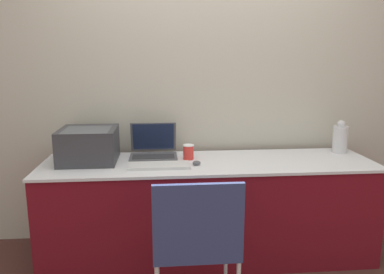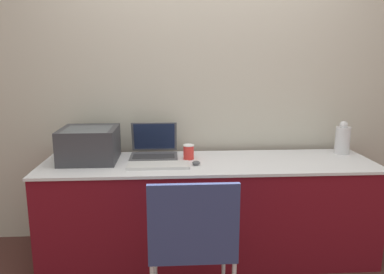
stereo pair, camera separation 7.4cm
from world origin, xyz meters
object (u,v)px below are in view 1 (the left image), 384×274
(external_keyboard, at_px, (159,166))
(laptop_left, at_px, (153,150))
(coffee_cup, at_px, (188,152))
(metal_pitcher, at_px, (340,138))
(mouse, at_px, (197,163))
(printer, at_px, (89,144))
(chair, at_px, (196,238))

(external_keyboard, bearing_deg, laptop_left, 97.84)
(laptop_left, bearing_deg, coffee_cup, -20.44)
(metal_pitcher, bearing_deg, external_keyboard, -168.70)
(laptop_left, distance_m, coffee_cup, 0.28)
(mouse, height_order, metal_pitcher, metal_pitcher)
(printer, distance_m, mouse, 0.80)
(mouse, bearing_deg, printer, 168.07)
(external_keyboard, relative_size, metal_pitcher, 1.66)
(printer, bearing_deg, external_keyboard, -20.32)
(metal_pitcher, bearing_deg, coffee_cup, -175.33)
(laptop_left, xyz_separation_m, coffee_cup, (0.26, -0.10, 0.00))
(printer, distance_m, chair, 1.15)
(mouse, distance_m, chair, 0.72)
(printer, height_order, chair, printer)
(laptop_left, relative_size, external_keyboard, 0.82)
(laptop_left, relative_size, coffee_cup, 3.21)
(printer, relative_size, mouse, 7.04)
(printer, xyz_separation_m, coffee_cup, (0.73, 0.00, -0.08))
(coffee_cup, bearing_deg, laptop_left, 159.56)
(printer, height_order, mouse, printer)
(external_keyboard, relative_size, mouse, 7.56)
(metal_pitcher, bearing_deg, chair, -143.16)
(laptop_left, bearing_deg, printer, -167.97)
(coffee_cup, relative_size, mouse, 1.94)
(external_keyboard, bearing_deg, printer, 159.68)
(coffee_cup, bearing_deg, mouse, -74.75)
(metal_pitcher, bearing_deg, printer, -177.02)
(printer, relative_size, external_keyboard, 0.93)
(external_keyboard, xyz_separation_m, metal_pitcher, (1.45, 0.29, 0.11))
(laptop_left, height_order, external_keyboard, laptop_left)
(laptop_left, xyz_separation_m, external_keyboard, (0.04, -0.29, -0.05))
(external_keyboard, bearing_deg, mouse, 5.13)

